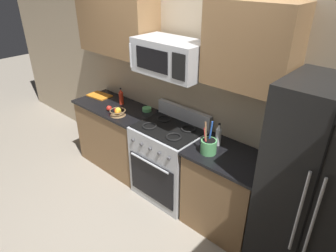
{
  "coord_description": "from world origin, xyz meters",
  "views": [
    {
      "loc": [
        1.98,
        -1.57,
        2.52
      ],
      "look_at": [
        0.1,
        0.5,
        1.03
      ],
      "focal_mm": 32.1,
      "sensor_mm": 36.0,
      "label": 1
    }
  ],
  "objects_px": {
    "bottle_hot_sauce": "(121,97)",
    "prep_bowl": "(147,109)",
    "cutting_board": "(99,96)",
    "bottle_vinegar": "(218,135)",
    "microwave": "(171,57)",
    "utensil_crock": "(209,146)",
    "fruit_basket": "(118,112)",
    "apple_loose": "(109,108)",
    "refrigerator": "(322,196)",
    "range_oven": "(169,161)"
  },
  "relations": [
    {
      "from": "range_oven",
      "to": "bottle_hot_sauce",
      "type": "distance_m",
      "value": 1.08
    },
    {
      "from": "bottle_vinegar",
      "to": "microwave",
      "type": "bearing_deg",
      "value": -173.74
    },
    {
      "from": "refrigerator",
      "to": "bottle_vinegar",
      "type": "distance_m",
      "value": 1.07
    },
    {
      "from": "utensil_crock",
      "to": "apple_loose",
      "type": "bearing_deg",
      "value": -178.07
    },
    {
      "from": "cutting_board",
      "to": "bottle_vinegar",
      "type": "distance_m",
      "value": 1.97
    },
    {
      "from": "refrigerator",
      "to": "apple_loose",
      "type": "bearing_deg",
      "value": -177.04
    },
    {
      "from": "bottle_vinegar",
      "to": "cutting_board",
      "type": "bearing_deg",
      "value": -179.19
    },
    {
      "from": "utensil_crock",
      "to": "prep_bowl",
      "type": "distance_m",
      "value": 1.17
    },
    {
      "from": "fruit_basket",
      "to": "bottle_hot_sauce",
      "type": "height_order",
      "value": "bottle_hot_sauce"
    },
    {
      "from": "bottle_vinegar",
      "to": "bottle_hot_sauce",
      "type": "relative_size",
      "value": 1.11
    },
    {
      "from": "microwave",
      "to": "utensil_crock",
      "type": "bearing_deg",
      "value": -11.41
    },
    {
      "from": "microwave",
      "to": "refrigerator",
      "type": "bearing_deg",
      "value": -1.47
    },
    {
      "from": "microwave",
      "to": "fruit_basket",
      "type": "height_order",
      "value": "microwave"
    },
    {
      "from": "refrigerator",
      "to": "microwave",
      "type": "xyz_separation_m",
      "value": [
        -1.65,
        0.04,
        0.81
      ]
    },
    {
      "from": "fruit_basket",
      "to": "microwave",
      "type": "bearing_deg",
      "value": 14.47
    },
    {
      "from": "cutting_board",
      "to": "bottle_hot_sauce",
      "type": "height_order",
      "value": "bottle_hot_sauce"
    },
    {
      "from": "microwave",
      "to": "cutting_board",
      "type": "relative_size",
      "value": 2.37
    },
    {
      "from": "range_oven",
      "to": "microwave",
      "type": "xyz_separation_m",
      "value": [
        -0.0,
        0.03,
        1.25
      ]
    },
    {
      "from": "microwave",
      "to": "prep_bowl",
      "type": "relative_size",
      "value": 6.4
    },
    {
      "from": "fruit_basket",
      "to": "prep_bowl",
      "type": "height_order",
      "value": "fruit_basket"
    },
    {
      "from": "fruit_basket",
      "to": "prep_bowl",
      "type": "relative_size",
      "value": 1.64
    },
    {
      "from": "microwave",
      "to": "fruit_basket",
      "type": "bearing_deg",
      "value": -165.53
    },
    {
      "from": "range_oven",
      "to": "prep_bowl",
      "type": "relative_size",
      "value": 9.12
    },
    {
      "from": "range_oven",
      "to": "bottle_hot_sauce",
      "type": "relative_size",
      "value": 4.95
    },
    {
      "from": "fruit_basket",
      "to": "apple_loose",
      "type": "height_order",
      "value": "fruit_basket"
    },
    {
      "from": "bottle_hot_sauce",
      "to": "prep_bowl",
      "type": "relative_size",
      "value": 1.84
    },
    {
      "from": "refrigerator",
      "to": "cutting_board",
      "type": "height_order",
      "value": "refrigerator"
    },
    {
      "from": "bottle_hot_sauce",
      "to": "fruit_basket",
      "type": "bearing_deg",
      "value": -47.34
    },
    {
      "from": "microwave",
      "to": "fruit_basket",
      "type": "relative_size",
      "value": 3.9
    },
    {
      "from": "microwave",
      "to": "utensil_crock",
      "type": "xyz_separation_m",
      "value": [
        0.61,
        -0.12,
        -0.73
      ]
    },
    {
      "from": "apple_loose",
      "to": "bottle_vinegar",
      "type": "distance_m",
      "value": 1.49
    },
    {
      "from": "microwave",
      "to": "bottle_hot_sauce",
      "type": "relative_size",
      "value": 3.48
    },
    {
      "from": "bottle_vinegar",
      "to": "prep_bowl",
      "type": "xyz_separation_m",
      "value": [
        -1.12,
        0.08,
        -0.09
      ]
    },
    {
      "from": "utensil_crock",
      "to": "bottle_vinegar",
      "type": "height_order",
      "value": "utensil_crock"
    },
    {
      "from": "apple_loose",
      "to": "bottle_vinegar",
      "type": "xyz_separation_m",
      "value": [
        1.47,
        0.24,
        0.08
      ]
    },
    {
      "from": "utensil_crock",
      "to": "refrigerator",
      "type": "bearing_deg",
      "value": 4.42
    },
    {
      "from": "refrigerator",
      "to": "microwave",
      "type": "height_order",
      "value": "microwave"
    },
    {
      "from": "microwave",
      "to": "bottle_hot_sauce",
      "type": "bearing_deg",
      "value": 175.5
    },
    {
      "from": "bottle_vinegar",
      "to": "utensil_crock",
      "type": "bearing_deg",
      "value": -85.19
    },
    {
      "from": "cutting_board",
      "to": "prep_bowl",
      "type": "bearing_deg",
      "value": 7.28
    },
    {
      "from": "utensil_crock",
      "to": "bottle_hot_sauce",
      "type": "xyz_separation_m",
      "value": [
        -1.54,
        0.2,
        0.02
      ]
    },
    {
      "from": "utensil_crock",
      "to": "microwave",
      "type": "bearing_deg",
      "value": 168.59
    },
    {
      "from": "utensil_crock",
      "to": "bottle_vinegar",
      "type": "bearing_deg",
      "value": 94.81
    },
    {
      "from": "utensil_crock",
      "to": "bottle_hot_sauce",
      "type": "bearing_deg",
      "value": 172.75
    },
    {
      "from": "apple_loose",
      "to": "utensil_crock",
      "type": "bearing_deg",
      "value": 1.93
    },
    {
      "from": "fruit_basket",
      "to": "cutting_board",
      "type": "distance_m",
      "value": 0.71
    },
    {
      "from": "microwave",
      "to": "utensil_crock",
      "type": "distance_m",
      "value": 0.96
    },
    {
      "from": "refrigerator",
      "to": "apple_loose",
      "type": "relative_size",
      "value": 26.49
    },
    {
      "from": "apple_loose",
      "to": "bottle_hot_sauce",
      "type": "distance_m",
      "value": 0.26
    },
    {
      "from": "microwave",
      "to": "apple_loose",
      "type": "distance_m",
      "value": 1.19
    }
  ]
}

